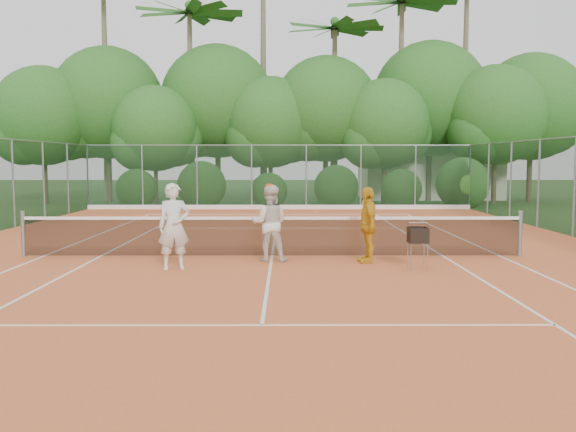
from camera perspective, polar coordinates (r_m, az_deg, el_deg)
The scene contains 14 objects.
ground at distance 15.37m, azimuth -1.44°, elevation -3.70°, with size 120.00×120.00×0.00m, color #204117.
clay_court at distance 15.37m, azimuth -1.44°, elevation -3.66°, with size 18.00×36.00×0.02m, color #D46431.
club_building at distance 40.14m, azimuth 12.32°, elevation 3.71°, with size 8.00×5.00×3.00m, color beige.
tennis_net at distance 15.30m, azimuth -1.44°, elevation -1.73°, with size 11.97×0.10×1.10m.
player_white at distance 13.69m, azimuth -10.10°, elevation -0.92°, with size 0.66×0.44×1.82m, color silver.
player_center_grp at distance 14.59m, azimuth -1.65°, elevation -0.62°, with size 0.88×0.70×1.77m.
player_yellow at distance 14.52m, azimuth 7.09°, elevation -0.77°, with size 1.00×0.42×1.71m, color gold.
ball_hopper at distance 13.81m, azimuth 11.47°, elevation -1.75°, with size 0.39×0.39×0.89m.
stray_ball_a at distance 26.65m, azimuth -5.50°, elevation 0.09°, with size 0.07×0.07×0.07m, color yellow.
stray_ball_b at distance 28.14m, azimuth 2.56°, elevation 0.37°, with size 0.07×0.07×0.07m, color yellow.
stray_ball_c at distance 25.07m, azimuth 7.41°, elevation -0.24°, with size 0.07×0.07×0.07m, color gold.
court_markings at distance 15.37m, azimuth -1.44°, elevation -3.61°, with size 11.03×23.83×0.01m.
fence_back at distance 30.20m, azimuth -0.81°, elevation 3.47°, with size 18.07×0.07×3.00m.
tropical_treeline at distance 35.54m, azimuth 1.62°, elevation 9.50°, with size 32.10×8.49×15.03m.
Camera 1 is at (0.34, -15.19, 2.32)m, focal length 40.00 mm.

